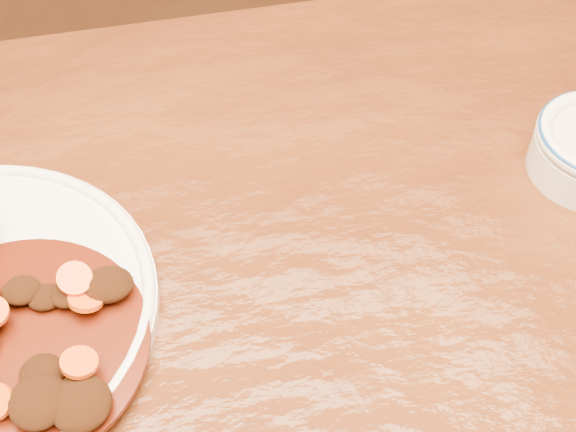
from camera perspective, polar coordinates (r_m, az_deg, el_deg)
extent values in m
cube|color=#55290F|center=(0.63, -1.06, -12.13)|extent=(1.56, 1.01, 0.04)
cylinder|color=#4E1408|center=(0.64, -18.92, -8.89)|extent=(0.20, 0.20, 0.00)
ellipsoid|color=black|center=(0.64, -15.43, -5.34)|extent=(0.03, 0.03, 0.01)
ellipsoid|color=black|center=(0.65, -18.42, -5.04)|extent=(0.03, 0.03, 0.01)
ellipsoid|color=black|center=(0.61, -17.10, -10.65)|extent=(0.03, 0.03, 0.02)
ellipsoid|color=black|center=(0.59, -14.53, -12.79)|extent=(0.04, 0.05, 0.02)
ellipsoid|color=black|center=(0.65, -16.89, -5.55)|extent=(0.03, 0.02, 0.01)
ellipsoid|color=black|center=(0.60, -17.34, -12.47)|extent=(0.04, 0.04, 0.02)
ellipsoid|color=black|center=(0.60, -16.44, -12.60)|extent=(0.03, 0.03, 0.02)
ellipsoid|color=black|center=(0.59, -14.86, -12.10)|extent=(0.03, 0.03, 0.01)
ellipsoid|color=black|center=(0.64, -12.66, -4.77)|extent=(0.04, 0.03, 0.02)
cylinder|color=#E84D0C|center=(0.63, -14.19, -5.79)|extent=(0.03, 0.03, 0.02)
cylinder|color=#E84D0C|center=(0.59, -14.64, -10.04)|extent=(0.04, 0.04, 0.01)
cylinder|color=#E84D0C|center=(0.63, -14.95, -4.31)|extent=(0.03, 0.03, 0.02)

